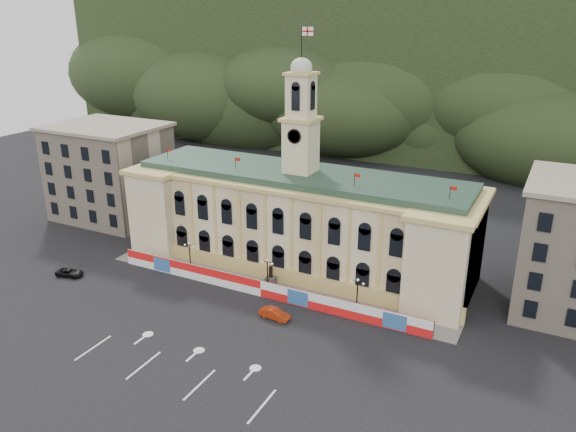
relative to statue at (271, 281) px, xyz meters
The scene contains 13 objects.
ground 18.04m from the statue, 90.00° to the right, with size 260.00×260.00×0.00m, color black.
lane_markings 23.03m from the statue, 90.00° to the right, with size 26.00×10.00×0.02m, color white, non-canonical shape.
hill_ridge 105.59m from the statue, 89.98° to the left, with size 230.00×80.00×64.00m.
city_hall 11.71m from the statue, 90.00° to the left, with size 56.20×17.60×37.10m.
side_building_left 45.63m from the statue, 163.26° to the left, with size 21.00×17.00×18.60m.
hoarding_fence 2.93m from the statue, 88.90° to the right, with size 50.00×0.44×2.50m.
pavement 1.13m from the statue, 90.00° to the right, with size 56.00×5.50×0.16m, color slate.
statue is the anchor object (origin of this frame).
lamp_left 14.16m from the statue, behind, with size 1.96×0.44×5.15m.
lamp_center 2.14m from the statue, 90.00° to the right, with size 1.96×0.44×5.15m.
lamp_right 14.16m from the statue, ahead, with size 1.96×0.44×5.15m.
red_sedan 8.97m from the statue, 58.11° to the right, with size 4.44×1.84×1.43m, color #9D270B.
black_suv 31.91m from the statue, 160.10° to the right, with size 4.66×2.94×1.20m, color black.
Camera 1 is at (36.44, -48.02, 39.41)m, focal length 35.00 mm.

